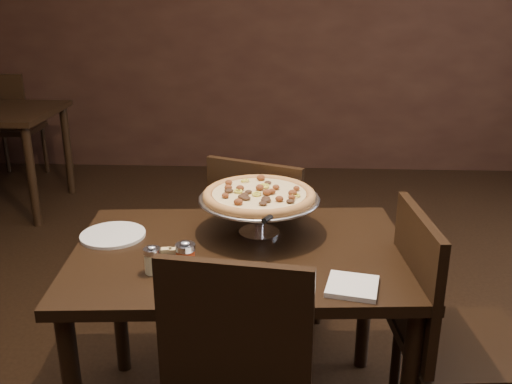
{
  "coord_description": "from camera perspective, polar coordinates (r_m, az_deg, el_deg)",
  "views": [
    {
      "loc": [
        0.18,
        -1.84,
        1.66
      ],
      "look_at": [
        0.08,
        0.08,
        0.97
      ],
      "focal_mm": 40.0,
      "sensor_mm": 36.0,
      "label": 1
    }
  ],
  "objects": [
    {
      "name": "plate_near",
      "position": [
        1.79,
        -2.85,
        -10.09
      ],
      "size": [
        0.24,
        0.24,
        0.01
      ],
      "primitive_type": "cylinder",
      "color": "white",
      "rests_on": "dining_table"
    },
    {
      "name": "parmesan_shaker",
      "position": [
        1.93,
        -10.32,
        -6.69
      ],
      "size": [
        0.06,
        0.06,
        0.1
      ],
      "color": "beige",
      "rests_on": "dining_table"
    },
    {
      "name": "chair_side",
      "position": [
        2.16,
        18.43,
        -13.04
      ],
      "size": [
        0.49,
        0.49,
        0.97
      ],
      "rotation": [
        0.0,
        0.0,
        1.65
      ],
      "color": "black",
      "rests_on": "ground"
    },
    {
      "name": "pizza_stand",
      "position": [
        2.15,
        0.32,
        -0.37
      ],
      "size": [
        0.46,
        0.46,
        0.19
      ],
      "color": "silver",
      "rests_on": "dining_table"
    },
    {
      "name": "napkin_stack",
      "position": [
        1.85,
        9.61,
        -9.28
      ],
      "size": [
        0.19,
        0.19,
        0.02
      ],
      "primitive_type": "cube",
      "rotation": [
        0.0,
        0.0,
        -0.21
      ],
      "color": "white",
      "rests_on": "dining_table"
    },
    {
      "name": "serving_spatula",
      "position": [
        1.98,
        1.67,
        -2.4
      ],
      "size": [
        0.16,
        0.16,
        0.02
      ],
      "rotation": [
        0.0,
        0.0,
        -0.43
      ],
      "color": "silver",
      "rests_on": "pizza_stand"
    },
    {
      "name": "bg_chair_far",
      "position": [
        5.51,
        -23.5,
        6.34
      ],
      "size": [
        0.47,
        0.47,
        0.98
      ],
      "rotation": [
        0.0,
        0.0,
        3.18
      ],
      "color": "black",
      "rests_on": "ground"
    },
    {
      "name": "room",
      "position": [
        1.89,
        -0.72,
        11.94
      ],
      "size": [
        6.04,
        7.04,
        2.84
      ],
      "color": "black",
      "rests_on": "ground"
    },
    {
      "name": "dining_table",
      "position": [
        2.13,
        -1.43,
        -8.2
      ],
      "size": [
        1.28,
        0.9,
        0.76
      ],
      "rotation": [
        0.0,
        0.0,
        0.07
      ],
      "color": "black",
      "rests_on": "ground"
    },
    {
      "name": "chair_far",
      "position": [
        2.69,
        0.98,
        -5.24
      ],
      "size": [
        0.59,
        0.59,
        0.96
      ],
      "rotation": [
        0.0,
        0.0,
        2.75
      ],
      "color": "black",
      "rests_on": "ground"
    },
    {
      "name": "pepper_flake_shaker",
      "position": [
        1.91,
        -7.05,
        -6.53
      ],
      "size": [
        0.07,
        0.07,
        0.12
      ],
      "color": "#9B260E",
      "rests_on": "dining_table"
    },
    {
      "name": "plate_left",
      "position": [
        2.25,
        -14.11,
        -4.19
      ],
      "size": [
        0.25,
        0.25,
        0.01
      ],
      "primitive_type": "cylinder",
      "color": "white",
      "rests_on": "dining_table"
    },
    {
      "name": "packet_caddy",
      "position": [
        1.97,
        -8.5,
        -6.64
      ],
      "size": [
        0.09,
        0.09,
        0.07
      ],
      "rotation": [
        0.0,
        0.0,
        0.17
      ],
      "color": "black",
      "rests_on": "dining_table"
    }
  ]
}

